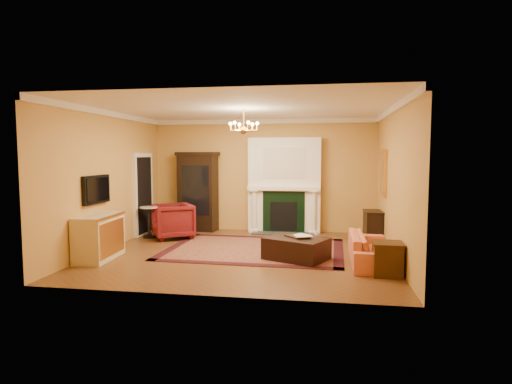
% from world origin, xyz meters
% --- Properties ---
extents(floor, '(6.00, 5.50, 0.02)m').
position_xyz_m(floor, '(0.00, 0.00, -0.01)').
color(floor, brown).
rests_on(floor, ground).
extents(ceiling, '(6.00, 5.50, 0.02)m').
position_xyz_m(ceiling, '(0.00, 0.00, 3.01)').
color(ceiling, white).
rests_on(ceiling, wall_back).
extents(wall_back, '(6.00, 0.02, 3.00)m').
position_xyz_m(wall_back, '(0.00, 2.76, 1.50)').
color(wall_back, '#CF934A').
rests_on(wall_back, floor).
extents(wall_front, '(6.00, 0.02, 3.00)m').
position_xyz_m(wall_front, '(0.00, -2.76, 1.50)').
color(wall_front, '#CF934A').
rests_on(wall_front, floor).
extents(wall_left, '(0.02, 5.50, 3.00)m').
position_xyz_m(wall_left, '(-3.01, 0.00, 1.50)').
color(wall_left, '#CF934A').
rests_on(wall_left, floor).
extents(wall_right, '(0.02, 5.50, 3.00)m').
position_xyz_m(wall_right, '(3.01, 0.00, 1.50)').
color(wall_right, '#CF934A').
rests_on(wall_right, floor).
extents(fireplace, '(1.90, 0.70, 2.50)m').
position_xyz_m(fireplace, '(0.60, 2.57, 1.19)').
color(fireplace, white).
rests_on(fireplace, wall_back).
extents(crown_molding, '(6.00, 5.50, 0.12)m').
position_xyz_m(crown_molding, '(0.00, 0.96, 2.94)').
color(crown_molding, white).
rests_on(crown_molding, ceiling).
extents(doorway, '(0.08, 1.05, 2.10)m').
position_xyz_m(doorway, '(-2.95, 1.70, 1.05)').
color(doorway, silver).
rests_on(doorway, wall_left).
extents(tv_panel, '(0.09, 0.95, 0.58)m').
position_xyz_m(tv_panel, '(-2.95, -0.60, 1.35)').
color(tv_panel, black).
rests_on(tv_panel, wall_left).
extents(gilt_mirror, '(0.06, 0.76, 1.05)m').
position_xyz_m(gilt_mirror, '(2.97, 1.40, 1.65)').
color(gilt_mirror, gold).
rests_on(gilt_mirror, wall_right).
extents(chandelier, '(0.63, 0.55, 0.53)m').
position_xyz_m(chandelier, '(-0.00, 0.00, 2.61)').
color(chandelier, '#C88837').
rests_on(chandelier, ceiling).
extents(oriental_rug, '(3.86, 2.94, 0.02)m').
position_xyz_m(oriental_rug, '(0.16, 0.39, 0.01)').
color(oriental_rug, '#4E1310').
rests_on(oriental_rug, floor).
extents(china_cabinet, '(1.07, 0.60, 2.04)m').
position_xyz_m(china_cabinet, '(-1.74, 2.49, 1.02)').
color(china_cabinet, black).
rests_on(china_cabinet, floor).
extents(wingback_armchair, '(1.21, 1.23, 0.94)m').
position_xyz_m(wingback_armchair, '(-2.03, 1.30, 0.47)').
color(wingback_armchair, maroon).
rests_on(wingback_armchair, floor).
extents(pedestal_table, '(0.43, 0.43, 0.77)m').
position_xyz_m(pedestal_table, '(-2.64, 1.28, 0.45)').
color(pedestal_table, black).
rests_on(pedestal_table, floor).
extents(commode, '(0.63, 1.21, 0.88)m').
position_xyz_m(commode, '(-2.73, -0.94, 0.44)').
color(commode, beige).
rests_on(commode, floor).
extents(coral_sofa, '(0.56, 1.91, 0.75)m').
position_xyz_m(coral_sofa, '(2.53, -0.43, 0.37)').
color(coral_sofa, '#E06747').
rests_on(coral_sofa, floor).
extents(end_table, '(0.47, 0.47, 0.55)m').
position_xyz_m(end_table, '(2.72, -1.24, 0.27)').
color(end_table, '#371E0F').
rests_on(end_table, floor).
extents(console_table, '(0.40, 0.67, 0.72)m').
position_xyz_m(console_table, '(2.78, 1.57, 0.36)').
color(console_table, black).
rests_on(console_table, floor).
extents(leather_ottoman, '(1.37, 1.22, 0.42)m').
position_xyz_m(leather_ottoman, '(1.12, -0.39, 0.23)').
color(leather_ottoman, black).
rests_on(leather_ottoman, oriental_rug).
extents(ottoman_tray, '(0.53, 0.54, 0.03)m').
position_xyz_m(ottoman_tray, '(1.13, -0.31, 0.45)').
color(ottoman_tray, black).
rests_on(ottoman_tray, leather_ottoman).
extents(book_a, '(0.18, 0.13, 0.26)m').
position_xyz_m(book_a, '(1.10, -0.26, 0.60)').
color(book_a, gray).
rests_on(book_a, ottoman_tray).
extents(book_b, '(0.11, 0.23, 0.32)m').
position_xyz_m(book_b, '(1.21, -0.32, 0.63)').
color(book_b, gray).
rests_on(book_b, ottoman_tray).
extents(topiary_left, '(0.16, 0.16, 0.44)m').
position_xyz_m(topiary_left, '(-0.04, 2.53, 1.47)').
color(topiary_left, tan).
rests_on(topiary_left, fireplace).
extents(topiary_right, '(0.16, 0.16, 0.43)m').
position_xyz_m(topiary_right, '(1.23, 2.53, 1.47)').
color(topiary_right, tan).
rests_on(topiary_right, fireplace).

